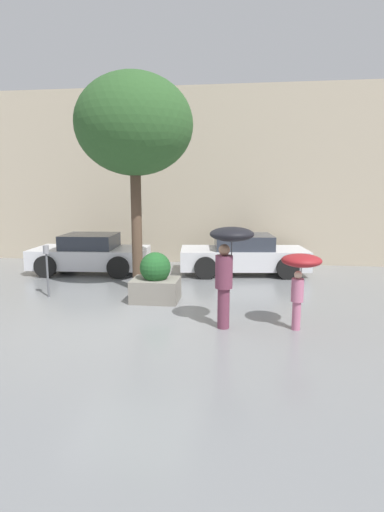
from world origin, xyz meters
The scene contains 9 objects.
ground_plane centered at (0.00, 0.00, 0.00)m, with size 40.00×40.00×0.00m, color slate.
building_facade centered at (0.00, 6.50, 3.00)m, with size 18.00×0.30×6.00m.
planter_box centered at (0.21, 1.37, 0.50)m, with size 1.09×0.84×1.16m.
person_adult centered at (1.95, -0.24, 1.43)m, with size 0.82×0.82×1.92m.
person_child centered at (3.28, -0.14, 1.14)m, with size 0.74×0.74×1.42m.
parked_car_near centered at (2.25, 4.77, 0.57)m, with size 4.01×2.23×1.20m.
parked_car_far centered at (-2.51, 4.32, 0.57)m, with size 3.61×2.05×1.20m.
street_tree centered at (-0.46, 2.32, 4.11)m, with size 2.88×2.88×5.37m.
parking_meter centered at (-2.46, 1.40, 0.91)m, with size 0.14×0.14×1.27m.
Camera 1 is at (2.18, -7.54, 2.63)m, focal length 28.00 mm.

